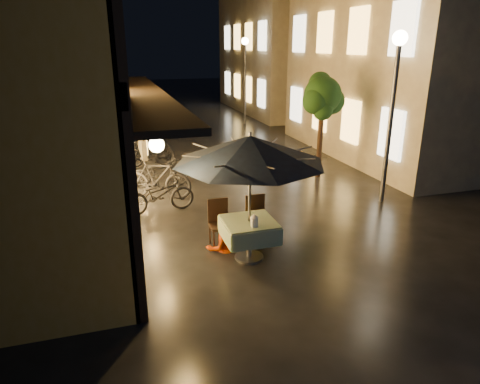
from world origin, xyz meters
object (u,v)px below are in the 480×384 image
object	(u,v)px
cafe_table	(249,230)
table_lantern	(254,220)
person_yellow	(259,213)
bicycle_0	(159,195)
streetlamp_near	(394,88)
patio_umbrella	(250,149)
person_orange	(222,215)

from	to	relation	value
cafe_table	table_lantern	xyz separation A→B (m)	(-0.00, -0.29, 0.33)
person_yellow	bicycle_0	xyz separation A→B (m)	(-1.73, 2.38, -0.24)
table_lantern	person_yellow	distance (m)	0.92
streetlamp_near	bicycle_0	world-z (taller)	streetlamp_near
patio_umbrella	person_orange	xyz separation A→B (m)	(-0.39, 0.54, -1.42)
table_lantern	person_yellow	xyz separation A→B (m)	(0.37, 0.81, -0.23)
streetlamp_near	table_lantern	xyz separation A→B (m)	(-4.32, -2.30, -2.00)
bicycle_0	streetlamp_near	bearing A→B (deg)	-106.13
table_lantern	person_orange	bearing A→B (deg)	114.95
person_yellow	patio_umbrella	bearing A→B (deg)	47.22
table_lantern	cafe_table	bearing A→B (deg)	90.00
person_yellow	bicycle_0	bearing A→B (deg)	-61.33
streetlamp_near	bicycle_0	size ratio (longest dim) A/B	2.43
patio_umbrella	table_lantern	world-z (taller)	patio_umbrella
person_orange	person_yellow	bearing A→B (deg)	169.41
person_orange	streetlamp_near	bearing A→B (deg)	-171.79
patio_umbrella	cafe_table	bearing A→B (deg)	-90.00
person_yellow	bicycle_0	size ratio (longest dim) A/B	0.80
table_lantern	bicycle_0	distance (m)	3.50
streetlamp_near	patio_umbrella	bearing A→B (deg)	-155.13
cafe_table	patio_umbrella	bearing A→B (deg)	90.00
streetlamp_near	person_yellow	bearing A→B (deg)	-159.39
person_yellow	streetlamp_near	bearing A→B (deg)	-166.76
bicycle_0	cafe_table	bearing A→B (deg)	-161.94
person_orange	cafe_table	bearing A→B (deg)	116.61
person_orange	person_yellow	world-z (taller)	person_orange
cafe_table	person_yellow	distance (m)	0.64
streetlamp_near	cafe_table	size ratio (longest dim) A/B	4.27
cafe_table	table_lantern	distance (m)	0.44
cafe_table	person_orange	size ratio (longest dim) A/B	0.68
table_lantern	person_yellow	bearing A→B (deg)	65.58
streetlamp_near	table_lantern	bearing A→B (deg)	-152.03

